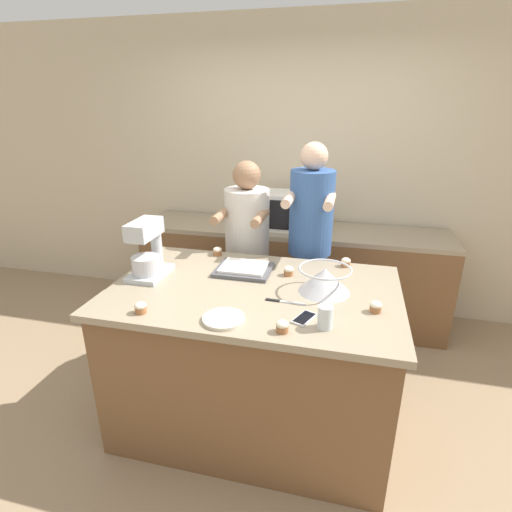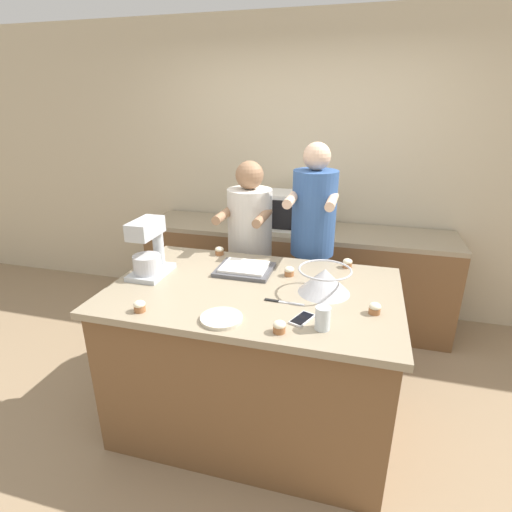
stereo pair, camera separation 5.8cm
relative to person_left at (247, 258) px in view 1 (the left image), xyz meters
name	(u,v)px [view 1 (the left image)]	position (x,y,z in m)	size (l,w,h in m)	color
ground_plane	(254,417)	(0.24, -0.77, -0.82)	(16.00, 16.00, 0.00)	#937A5B
back_wall	(299,171)	(0.24, 1.01, 0.53)	(10.00, 0.06, 2.70)	beige
island_counter	(254,357)	(0.24, -0.77, -0.35)	(1.67, 1.06, 0.95)	brown
back_counter	(290,273)	(0.24, 0.66, -0.38)	(2.80, 0.60, 0.89)	brown
person_left	(247,258)	(0.00, 0.00, 0.00)	(0.35, 0.51, 1.57)	#33384C
person_right	(309,253)	(0.48, 0.00, 0.08)	(0.33, 0.50, 1.72)	#232328
stand_mixer	(147,252)	(-0.43, -0.75, 0.29)	(0.20, 0.30, 0.36)	#B2B7BC
mixing_bowl	(325,279)	(0.64, -0.71, 0.21)	(0.30, 0.30, 0.14)	#BCBCC1
baking_tray	(244,269)	(0.12, -0.54, 0.15)	(0.35, 0.29, 0.04)	#4C4C51
microwave_oven	(284,210)	(0.17, 0.66, 0.23)	(0.53, 0.35, 0.32)	silver
cell_phone	(304,318)	(0.57, -1.05, 0.14)	(0.12, 0.16, 0.01)	silver
drinking_glass	(325,317)	(0.68, -1.11, 0.19)	(0.07, 0.07, 0.12)	silver
small_plate	(224,319)	(0.19, -1.16, 0.14)	(0.21, 0.21, 0.02)	beige
knife	(283,302)	(0.44, -0.90, 0.13)	(0.22, 0.03, 0.01)	#BCBCC1
cupcake_0	(140,308)	(-0.25, -1.19, 0.16)	(0.06, 0.06, 0.06)	#9E6038
cupcake_1	(217,251)	(-0.13, -0.31, 0.16)	(0.06, 0.06, 0.06)	#9E6038
cupcake_2	(346,262)	(0.75, -0.30, 0.16)	(0.06, 0.06, 0.06)	#9E6038
cupcake_3	(282,326)	(0.49, -1.19, 0.16)	(0.06, 0.06, 0.06)	#9E6038
cupcake_4	(376,307)	(0.92, -0.89, 0.16)	(0.06, 0.06, 0.06)	#9E6038
cupcake_5	(289,271)	(0.41, -0.54, 0.16)	(0.06, 0.06, 0.06)	#9E6038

